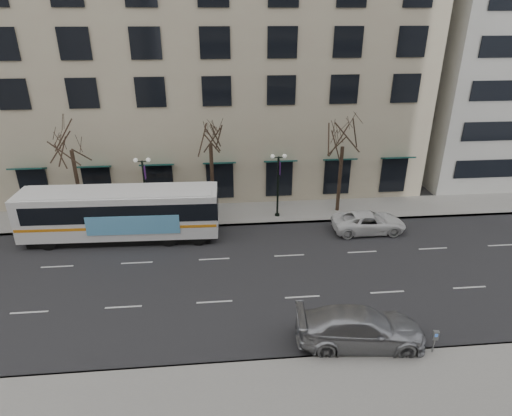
{
  "coord_description": "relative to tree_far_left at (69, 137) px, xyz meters",
  "views": [
    {
      "loc": [
        0.51,
        -22.02,
        14.75
      ],
      "look_at": [
        2.68,
        1.4,
        4.0
      ],
      "focal_mm": 30.0,
      "sensor_mm": 36.0,
      "label": 1
    }
  ],
  "objects": [
    {
      "name": "lamp_post_left",
      "position": [
        5.01,
        -0.6,
        -3.75
      ],
      "size": [
        1.22,
        0.45,
        5.21
      ],
      "color": "black",
      "rests_on": "ground"
    },
    {
      "name": "building_hotel",
      "position": [
        8.0,
        12.2,
        5.3
      ],
      "size": [
        40.0,
        20.0,
        24.0
      ],
      "primitive_type": "cube",
      "color": "tan",
      "rests_on": "ground"
    },
    {
      "name": "silver_car",
      "position": [
        17.05,
        -15.0,
        -5.79
      ],
      "size": [
        6.45,
        3.14,
        1.81
      ],
      "primitive_type": "imported",
      "rotation": [
        0.0,
        0.0,
        1.47
      ],
      "color": "#A0A2A8",
      "rests_on": "ground"
    },
    {
      "name": "sidewalk_far",
      "position": [
        15.0,
        0.2,
        -6.62
      ],
      "size": [
        80.0,
        4.0,
        0.15
      ],
      "primitive_type": "cube",
      "color": "gray",
      "rests_on": "ground"
    },
    {
      "name": "city_bus",
      "position": [
        3.64,
        -3.01,
        -4.67
      ],
      "size": [
        13.74,
        3.37,
        3.71
      ],
      "rotation": [
        0.0,
        0.0,
        -0.03
      ],
      "color": "white",
      "rests_on": "ground"
    },
    {
      "name": "pay_station",
      "position": [
        20.25,
        -16.1,
        -5.66
      ],
      "size": [
        0.29,
        0.22,
        1.23
      ],
      "rotation": [
        0.0,
        0.0,
        -0.2
      ],
      "color": "slate",
      "rests_on": "sidewalk_near"
    },
    {
      "name": "ground",
      "position": [
        10.0,
        -8.8,
        -6.7
      ],
      "size": [
        160.0,
        160.0,
        0.0
      ],
      "primitive_type": "plane",
      "color": "black",
      "rests_on": "ground"
    },
    {
      "name": "tree_far_left",
      "position": [
        0.0,
        0.0,
        0.0
      ],
      "size": [
        3.6,
        3.6,
        8.34
      ],
      "color": "black",
      "rests_on": "ground"
    },
    {
      "name": "tree_far_right",
      "position": [
        20.0,
        0.0,
        -0.28
      ],
      "size": [
        3.6,
        3.6,
        8.06
      ],
      "color": "black",
      "rests_on": "ground"
    },
    {
      "name": "tree_far_mid",
      "position": [
        10.0,
        0.0,
        0.21
      ],
      "size": [
        3.6,
        3.6,
        8.55
      ],
      "color": "black",
      "rests_on": "ground"
    },
    {
      "name": "lamp_post_right",
      "position": [
        15.01,
        -0.6,
        -3.75
      ],
      "size": [
        1.22,
        0.45,
        5.21
      ],
      "color": "black",
      "rests_on": "ground"
    },
    {
      "name": "white_pickup",
      "position": [
        21.37,
        -3.55,
        -5.95
      ],
      "size": [
        5.36,
        2.48,
        1.49
      ],
      "primitive_type": "imported",
      "rotation": [
        0.0,
        0.0,
        1.57
      ],
      "color": "white",
      "rests_on": "ground"
    }
  ]
}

